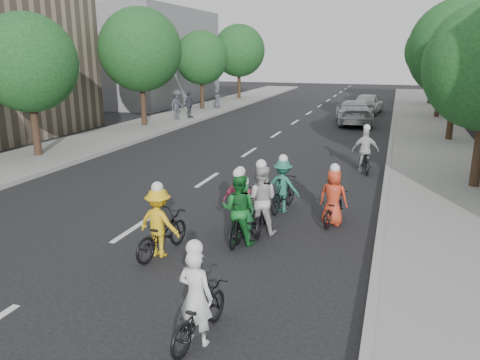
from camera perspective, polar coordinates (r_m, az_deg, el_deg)
The scene contains 27 objects.
ground at distance 12.41m, azimuth -12.84°, elevation -5.79°, with size 120.00×120.00×0.00m, color black.
sidewalk_left at distance 24.76m, azimuth -16.90°, elevation 4.62°, with size 4.00×80.00×0.15m, color gray.
curb_left at distance 23.69m, azimuth -13.03°, elevation 4.47°, with size 0.18×80.00×0.18m, color #999993.
sidewalk_right at distance 20.38m, azimuth 23.14°, elevation 1.85°, with size 4.00×80.00×0.15m, color gray.
curb_right at distance 20.30m, azimuth 17.67°, elevation 2.36°, with size 0.18×80.00×0.18m, color #999993.
bldg_sw at distance 43.85m, azimuth -12.34°, elevation 14.47°, with size 10.00×14.00×8.00m, color slate.
tree_l_2 at distance 21.39m, azimuth -24.44°, elevation 12.86°, with size 4.00×4.00×5.97m.
tree_l_3 at distance 28.69m, azimuth -12.06°, elevation 15.25°, with size 4.80×4.80×6.93m.
tree_l_4 at distance 36.76m, azimuth -4.74°, elevation 14.61°, with size 4.00×4.00×5.97m.
tree_l_5 at distance 45.18m, azimuth -0.12°, elevation 15.48°, with size 4.80×4.80×6.93m.
tree_r_1 at distance 25.57m, azimuth 25.15°, elevation 14.22°, with size 4.80×4.80×6.93m.
tree_r_2 at distance 34.54m, azimuth 23.47°, elevation 13.40°, with size 4.00×4.00×5.97m.
tree_r_3 at distance 43.52m, azimuth 22.64°, elevation 14.36°, with size 4.80×4.80×6.93m.
cyclist_0 at distance 7.55m, azimuth -5.15°, elevation -15.28°, with size 0.75×1.70×1.72m.
cyclist_1 at distance 11.04m, azimuth -0.10°, elevation -4.24°, with size 0.85×1.80×1.84m.
cyclist_2 at distance 10.55m, azimuth -9.68°, elevation -5.83°, with size 1.08×1.88×1.71m.
cyclist_3 at distance 11.89m, azimuth 0.13°, elevation -3.15°, with size 0.91×1.81×1.67m.
cyclist_4 at distance 12.50m, azimuth 11.30°, elevation -2.77°, with size 0.79×1.62×1.65m.
cyclist_5 at distance 11.39m, azimuth 0.54°, elevation -4.23°, with size 0.57×1.75×1.57m.
cyclist_6 at distance 11.69m, azimuth 2.60°, elevation -3.21°, with size 0.91×1.74×1.88m.
cyclist_7 at distance 13.27m, azimuth 5.25°, elevation -1.14°, with size 1.06×1.74×1.67m.
cyclist_8 at distance 18.29m, azimuth 15.00°, elevation 2.91°, with size 1.04×1.98×1.82m.
follow_car_lead at distance 30.54m, azimuth 13.72°, elevation 8.06°, with size 2.12×5.22×1.51m, color #BBBAC0.
follow_car_trail at distance 36.23m, azimuth 15.33°, elevation 9.03°, with size 1.78×4.44×1.51m, color silver.
spectator_0 at distance 31.00m, azimuth -7.66°, elevation 9.09°, with size 1.22×0.70×1.89m, color #44454F.
spectator_1 at distance 31.64m, azimuth -6.21°, elevation 9.11°, with size 1.02×0.42×1.74m, color #43444E.
spectator_2 at distance 37.26m, azimuth -2.80°, elevation 9.92°, with size 0.73×0.47×1.49m, color #454650.
Camera 1 is at (6.17, -9.84, 4.39)m, focal length 35.00 mm.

